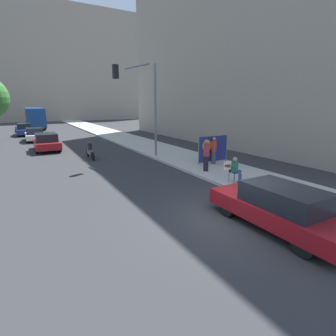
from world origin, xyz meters
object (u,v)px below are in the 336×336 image
at_px(car_on_road_nearest, 47,142).
at_px(motorcycle_on_road, 90,151).
at_px(parked_car_curbside, 280,208).
at_px(pedestrian_behind, 214,150).
at_px(car_on_road_distant, 24,129).
at_px(traffic_light_pole, 142,95).
at_px(car_on_road_midblock, 35,134).
at_px(seated_protester, 235,169).
at_px(protest_banner, 213,149).
at_px(jogger_on_sidewalk, 206,155).
at_px(city_bus_on_road, 35,117).

distance_m(car_on_road_nearest, motorcycle_on_road, 5.70).
xyz_separation_m(parked_car_curbside, motorcycle_on_road, (-2.63, 14.00, -0.19)).
height_order(pedestrian_behind, car_on_road_distant, pedestrian_behind).
xyz_separation_m(traffic_light_pole, car_on_road_midblock, (-6.24, 14.26, -3.73)).
bearing_deg(parked_car_curbside, pedestrian_behind, 64.93).
distance_m(pedestrian_behind, car_on_road_midblock, 20.55).
height_order(seated_protester, motorcycle_on_road, seated_protester).
bearing_deg(car_on_road_nearest, motorcycle_on_road, -64.96).
relative_size(parked_car_curbside, car_on_road_distant, 0.98).
bearing_deg(car_on_road_nearest, car_on_road_midblock, 94.63).
bearing_deg(car_on_road_midblock, parked_car_curbside, -77.90).
bearing_deg(motorcycle_on_road, protest_banner, -43.17).
xyz_separation_m(jogger_on_sidewalk, parked_car_curbside, (-2.11, -6.56, -0.35)).
bearing_deg(car_on_road_distant, car_on_road_nearest, -84.03).
distance_m(jogger_on_sidewalk, traffic_light_pole, 6.46).
distance_m(parked_car_curbside, city_bus_on_road, 43.17).
distance_m(parked_car_curbside, car_on_road_nearest, 19.81).
bearing_deg(motorcycle_on_road, parked_car_curbside, -79.38).
distance_m(traffic_light_pole, car_on_road_distant, 22.15).
xyz_separation_m(car_on_road_midblock, motorcycle_on_road, (2.98, -12.13, -0.17)).
xyz_separation_m(car_on_road_nearest, motorcycle_on_road, (2.41, -5.16, -0.21)).
distance_m(pedestrian_behind, parked_car_curbside, 8.60).
relative_size(seated_protester, traffic_light_pole, 0.19).
relative_size(protest_banner, car_on_road_nearest, 0.54).
distance_m(pedestrian_behind, traffic_light_pole, 6.11).
bearing_deg(car_on_road_midblock, car_on_road_nearest, -85.37).
height_order(parked_car_curbside, motorcycle_on_road, parked_car_curbside).
xyz_separation_m(pedestrian_behind, protest_banner, (0.10, 0.24, 0.06)).
bearing_deg(jogger_on_sidewalk, protest_banner, -170.57).
height_order(parked_car_curbside, city_bus_on_road, city_bus_on_road).
bearing_deg(car_on_road_distant, jogger_on_sidewalk, -71.79).
bearing_deg(parked_car_curbside, motorcycle_on_road, 100.62).
xyz_separation_m(traffic_light_pole, city_bus_on_road, (-5.30, 31.03, -2.58)).
xyz_separation_m(pedestrian_behind, car_on_road_distant, (-10.08, 24.75, -0.27)).
relative_size(pedestrian_behind, traffic_light_pole, 0.26).
height_order(jogger_on_sidewalk, car_on_road_distant, jogger_on_sidewalk).
height_order(car_on_road_nearest, city_bus_on_road, city_bus_on_road).
bearing_deg(traffic_light_pole, car_on_road_midblock, 113.65).
xyz_separation_m(jogger_on_sidewalk, car_on_road_distant, (-8.55, 25.98, -0.33)).
xyz_separation_m(seated_protester, jogger_on_sidewalk, (0.11, 2.46, 0.25)).
height_order(seated_protester, jogger_on_sidewalk, jogger_on_sidewalk).
bearing_deg(protest_banner, jogger_on_sidewalk, -138.04).
relative_size(jogger_on_sidewalk, protest_banner, 0.78).
xyz_separation_m(protest_banner, city_bus_on_road, (-8.41, 34.87, 0.77)).
bearing_deg(protest_banner, car_on_road_distant, 112.56).
bearing_deg(jogger_on_sidewalk, parked_car_curbside, 39.62).
bearing_deg(seated_protester, motorcycle_on_road, 135.29).
distance_m(seated_protester, parked_car_curbside, 4.56).
xyz_separation_m(protest_banner, traffic_light_pole, (-3.10, 3.85, 3.36)).
bearing_deg(pedestrian_behind, motorcycle_on_road, 30.65).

